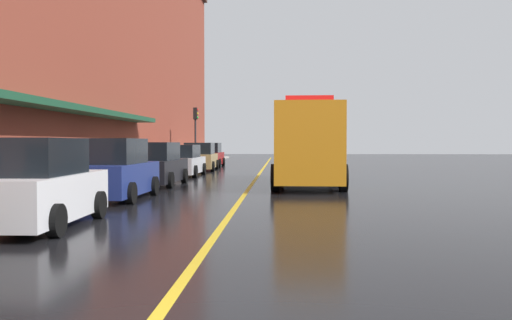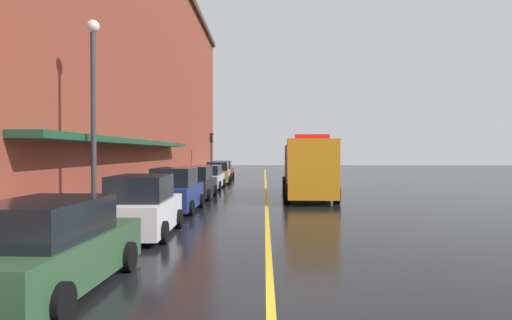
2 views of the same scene
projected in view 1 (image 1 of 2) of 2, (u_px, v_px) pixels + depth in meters
name	position (u px, v px, depth m)	size (l,w,h in m)	color
ground_plane	(259.00, 175.00, 30.03)	(112.00, 112.00, 0.00)	black
sidewalk_left	(148.00, 173.00, 30.32)	(2.40, 70.00, 0.15)	#ADA8A0
lane_center_stripe	(259.00, 175.00, 30.03)	(0.16, 70.00, 0.01)	gold
parked_car_1	(36.00, 186.00, 11.41)	(2.11, 4.25, 1.87)	silver
parked_car_2	(114.00, 171.00, 17.03)	(2.06, 4.34, 1.91)	navy
parked_car_3	(155.00, 165.00, 22.57)	(2.14, 4.49, 1.79)	black
parked_car_4	(182.00, 161.00, 28.91)	(2.12, 4.71, 1.67)	silver
parked_car_5	(200.00, 158.00, 34.85)	(2.19, 4.76, 1.78)	#A5844C
parked_car_6	(209.00, 156.00, 40.14)	(1.97, 4.16, 1.77)	maroon
utility_truck	(308.00, 146.00, 23.09)	(3.00, 9.56, 3.47)	orange
parking_meter_0	(129.00, 159.00, 23.55)	(0.14, 0.18, 1.33)	#4C4C51
parking_meter_2	(188.00, 153.00, 38.35)	(0.14, 0.18, 1.33)	#4C4C51
parking_meter_3	(92.00, 163.00, 19.04)	(0.14, 0.18, 1.33)	#4C4C51
traffic_light_near	(196.00, 125.00, 41.43)	(0.38, 0.36, 4.30)	#232326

